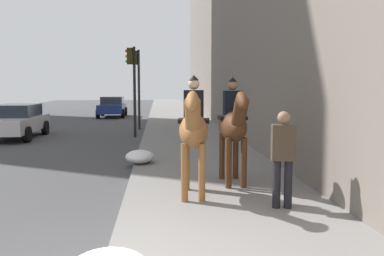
% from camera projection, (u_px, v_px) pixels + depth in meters
% --- Properties ---
extents(mounted_horse_near, '(2.15, 0.72, 2.34)m').
position_uv_depth(mounted_horse_near, '(194.00, 129.00, 8.09)').
color(mounted_horse_near, brown).
rests_on(mounted_horse_near, sidewalk_slab).
extents(mounted_horse_far, '(2.15, 0.60, 2.32)m').
position_uv_depth(mounted_horse_far, '(233.00, 125.00, 9.13)').
color(mounted_horse_far, '#4C2B16').
rests_on(mounted_horse_far, sidewalk_slab).
extents(pedestrian_greeting, '(0.31, 0.43, 1.70)m').
position_uv_depth(pedestrian_greeting, '(283.00, 153.00, 7.35)').
color(pedestrian_greeting, black).
rests_on(pedestrian_greeting, sidewalk_slab).
extents(car_near_lane, '(4.38, 1.95, 1.44)m').
position_uv_depth(car_near_lane, '(16.00, 121.00, 18.07)').
color(car_near_lane, silver).
rests_on(car_near_lane, ground).
extents(car_mid_lane, '(3.91, 1.91, 1.44)m').
position_uv_depth(car_mid_lane, '(112.00, 107.00, 30.06)').
color(car_mid_lane, navy).
rests_on(car_mid_lane, ground).
extents(traffic_light_near_curb, '(0.20, 0.44, 3.90)m').
position_uv_depth(traffic_light_near_curb, '(132.00, 77.00, 18.31)').
color(traffic_light_near_curb, black).
rests_on(traffic_light_near_curb, ground).
extents(traffic_light_far_curb, '(0.20, 0.44, 4.04)m').
position_uv_depth(traffic_light_far_curb, '(137.00, 76.00, 21.52)').
color(traffic_light_far_curb, black).
rests_on(traffic_light_far_curb, ground).
extents(snow_pile_far, '(1.02, 0.78, 0.35)m').
position_uv_depth(snow_pile_far, '(140.00, 157.00, 11.73)').
color(snow_pile_far, white).
rests_on(snow_pile_far, sidewalk_slab).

